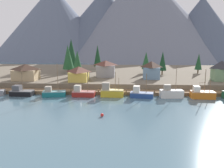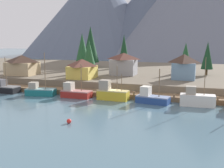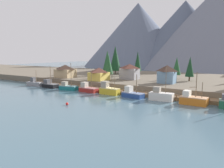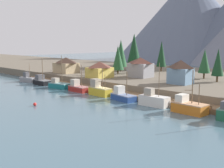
{
  "view_description": "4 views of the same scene",
  "coord_description": "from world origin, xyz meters",
  "px_view_note": "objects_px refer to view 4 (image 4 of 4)",
  "views": [
    {
      "loc": [
        3.48,
        -64.67,
        15.66
      ],
      "look_at": [
        -0.19,
        2.3,
        2.89
      ],
      "focal_mm": 37.2,
      "sensor_mm": 36.0,
      "label": 1
    },
    {
      "loc": [
        17.57,
        -55.62,
        12.51
      ],
      "look_at": [
        -1.17,
        1.7,
        2.7
      ],
      "focal_mm": 46.16,
      "sensor_mm": 36.0,
      "label": 2
    },
    {
      "loc": [
        35.11,
        -56.54,
        12.37
      ],
      "look_at": [
        -0.68,
        1.15,
        2.85
      ],
      "focal_mm": 34.69,
      "sensor_mm": 36.0,
      "label": 3
    },
    {
      "loc": [
        50.98,
        -49.06,
        13.21
      ],
      "look_at": [
        -0.8,
        3.62,
        2.23
      ],
      "focal_mm": 46.09,
      "sensor_mm": 36.0,
      "label": 4
    }
  ],
  "objects_px": {
    "conifer_back_right": "(134,50)",
    "conifer_mid_right": "(218,62)",
    "house_yellow": "(100,69)",
    "conifer_mid_left": "(205,61)",
    "fishing_boat_orange": "(189,107)",
    "fishing_boat_white": "(154,100)",
    "conifer_centre": "(118,58)",
    "fishing_boat_blue": "(123,96)",
    "conifer_near_left": "(121,53)",
    "conifer_near_right": "(161,54)",
    "fishing_boat_red": "(78,88)",
    "fishing_boat_yellow": "(99,90)",
    "channel_buoy": "(35,104)",
    "house_grey": "(140,67)",
    "fishing_boat_teal": "(59,85)",
    "house_blue": "(181,72)",
    "fishing_boat_grey": "(28,79)",
    "house_tan": "(66,65)",
    "fishing_boat_black": "(42,81)"
  },
  "relations": [
    {
      "from": "fishing_boat_blue",
      "to": "house_grey",
      "type": "xyz_separation_m",
      "value": [
        -11.38,
        20.39,
        4.47
      ]
    },
    {
      "from": "fishing_boat_blue",
      "to": "fishing_boat_white",
      "type": "xyz_separation_m",
      "value": [
        8.35,
        0.37,
        0.2
      ]
    },
    {
      "from": "fishing_boat_teal",
      "to": "fishing_boat_red",
      "type": "height_order",
      "value": "fishing_boat_teal"
    },
    {
      "from": "fishing_boat_orange",
      "to": "fishing_boat_white",
      "type": "bearing_deg",
      "value": -179.43
    },
    {
      "from": "fishing_boat_orange",
      "to": "conifer_near_left",
      "type": "relative_size",
      "value": 0.71
    },
    {
      "from": "house_grey",
      "to": "conifer_near_left",
      "type": "distance_m",
      "value": 18.06
    },
    {
      "from": "fishing_boat_white",
      "to": "conifer_mid_left",
      "type": "bearing_deg",
      "value": 95.81
    },
    {
      "from": "fishing_boat_teal",
      "to": "conifer_near_left",
      "type": "height_order",
      "value": "conifer_near_left"
    },
    {
      "from": "fishing_boat_grey",
      "to": "fishing_boat_orange",
      "type": "distance_m",
      "value": 58.88
    },
    {
      "from": "fishing_boat_blue",
      "to": "channel_buoy",
      "type": "distance_m",
      "value": 19.23
    },
    {
      "from": "fishing_boat_grey",
      "to": "fishing_boat_yellow",
      "type": "bearing_deg",
      "value": -8.91
    },
    {
      "from": "fishing_boat_yellow",
      "to": "house_grey",
      "type": "bearing_deg",
      "value": 101.37
    },
    {
      "from": "fishing_boat_white",
      "to": "house_yellow",
      "type": "distance_m",
      "value": 29.79
    },
    {
      "from": "conifer_near_right",
      "to": "conifer_centre",
      "type": "distance_m",
      "value": 17.59
    },
    {
      "from": "conifer_near_left",
      "to": "channel_buoy",
      "type": "height_order",
      "value": "conifer_near_left"
    },
    {
      "from": "house_grey",
      "to": "conifer_mid_right",
      "type": "distance_m",
      "value": 22.21
    },
    {
      "from": "house_tan",
      "to": "conifer_mid_left",
      "type": "relative_size",
      "value": 0.93
    },
    {
      "from": "fishing_boat_yellow",
      "to": "channel_buoy",
      "type": "xyz_separation_m",
      "value": [
        -0.83,
        -17.41,
        -1.05
      ]
    },
    {
      "from": "fishing_boat_white",
      "to": "house_yellow",
      "type": "xyz_separation_m",
      "value": [
        -27.61,
        10.55,
        3.69
      ]
    },
    {
      "from": "conifer_mid_left",
      "to": "conifer_mid_right",
      "type": "relative_size",
      "value": 0.96
    },
    {
      "from": "fishing_boat_blue",
      "to": "fishing_boat_red",
      "type": "bearing_deg",
      "value": -172.24
    },
    {
      "from": "fishing_boat_red",
      "to": "house_yellow",
      "type": "relative_size",
      "value": 1.05
    },
    {
      "from": "fishing_boat_orange",
      "to": "house_yellow",
      "type": "xyz_separation_m",
      "value": [
        -35.86,
        10.86,
        3.75
      ]
    },
    {
      "from": "fishing_boat_blue",
      "to": "conifer_near_right",
      "type": "relative_size",
      "value": 0.61
    },
    {
      "from": "fishing_boat_teal",
      "to": "house_blue",
      "type": "height_order",
      "value": "fishing_boat_teal"
    },
    {
      "from": "fishing_boat_white",
      "to": "house_blue",
      "type": "height_order",
      "value": "fishing_boat_white"
    },
    {
      "from": "conifer_centre",
      "to": "fishing_boat_blue",
      "type": "bearing_deg",
      "value": -44.73
    },
    {
      "from": "conifer_near_right",
      "to": "conifer_back_right",
      "type": "xyz_separation_m",
      "value": [
        -11.05,
        -2.04,
        1.3
      ]
    },
    {
      "from": "fishing_boat_black",
      "to": "conifer_near_left",
      "type": "bearing_deg",
      "value": 77.75
    },
    {
      "from": "fishing_boat_white",
      "to": "fishing_boat_red",
      "type": "bearing_deg",
      "value": 177.73
    },
    {
      "from": "conifer_near_right",
      "to": "conifer_centre",
      "type": "height_order",
      "value": "conifer_near_right"
    },
    {
      "from": "fishing_boat_yellow",
      "to": "conifer_mid_right",
      "type": "distance_m",
      "value": 32.26
    },
    {
      "from": "house_tan",
      "to": "house_grey",
      "type": "height_order",
      "value": "house_grey"
    },
    {
      "from": "conifer_near_left",
      "to": "conifer_mid_right",
      "type": "relative_size",
      "value": 1.27
    },
    {
      "from": "conifer_back_right",
      "to": "conifer_mid_right",
      "type": "bearing_deg",
      "value": -14.92
    },
    {
      "from": "fishing_boat_blue",
      "to": "fishing_boat_white",
      "type": "height_order",
      "value": "fishing_boat_white"
    },
    {
      "from": "conifer_near_left",
      "to": "conifer_mid_right",
      "type": "bearing_deg",
      "value": -3.53
    },
    {
      "from": "conifer_near_left",
      "to": "conifer_near_right",
      "type": "distance_m",
      "value": 14.44
    },
    {
      "from": "fishing_boat_red",
      "to": "house_yellow",
      "type": "xyz_separation_m",
      "value": [
        -3.01,
        10.58,
        3.9
      ]
    },
    {
      "from": "fishing_boat_teal",
      "to": "conifer_mid_left",
      "type": "relative_size",
      "value": 1.09
    },
    {
      "from": "fishing_boat_blue",
      "to": "house_tan",
      "type": "bearing_deg",
      "value": 171.04
    },
    {
      "from": "fishing_boat_black",
      "to": "conifer_mid_left",
      "type": "height_order",
      "value": "conifer_mid_left"
    },
    {
      "from": "fishing_boat_yellow",
      "to": "conifer_near_left",
      "type": "bearing_deg",
      "value": 126.16
    },
    {
      "from": "conifer_mid_left",
      "to": "channel_buoy",
      "type": "height_order",
      "value": "conifer_mid_left"
    },
    {
      "from": "house_yellow",
      "to": "conifer_mid_left",
      "type": "bearing_deg",
      "value": 40.16
    },
    {
      "from": "conifer_mid_right",
      "to": "conifer_near_left",
      "type": "bearing_deg",
      "value": 176.47
    },
    {
      "from": "fishing_boat_yellow",
      "to": "house_yellow",
      "type": "bearing_deg",
      "value": 139.0
    },
    {
      "from": "fishing_boat_yellow",
      "to": "channel_buoy",
      "type": "height_order",
      "value": "fishing_boat_yellow"
    },
    {
      "from": "house_grey",
      "to": "conifer_back_right",
      "type": "bearing_deg",
      "value": 135.15
    },
    {
      "from": "fishing_boat_white",
      "to": "house_grey",
      "type": "height_order",
      "value": "fishing_boat_white"
    }
  ]
}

